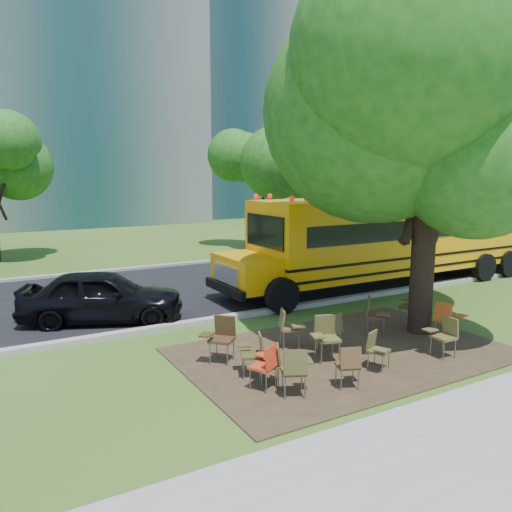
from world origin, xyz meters
TOP-DOWN VIEW (x-y plane):
  - ground at (0.00, 0.00)m, footprint 160.00×160.00m
  - sidewalk at (0.00, -5.00)m, footprint 60.00×4.00m
  - dirt_patch at (1.00, -0.50)m, footprint 7.00×4.50m
  - asphalt_road at (0.00, 7.00)m, footprint 80.00×8.00m
  - kerb_near at (0.00, 3.00)m, footprint 80.00×0.25m
  - kerb_far at (0.00, 11.10)m, footprint 80.00×0.25m
  - building_right at (24.00, 38.00)m, footprint 30.00×16.00m
  - bg_tree_3 at (8.00, 14.00)m, footprint 5.60×5.60m
  - bg_tree_4 at (16.00, 13.00)m, footprint 5.00×5.00m
  - main_tree at (3.51, -0.30)m, footprint 7.20×7.20m
  - school_bus at (7.17, 4.09)m, footprint 12.46×2.84m
  - chair_0 at (-1.45, -1.27)m, footprint 0.58×0.69m
  - chair_1 at (-1.16, -1.78)m, footprint 0.73×0.57m
  - chair_2 at (-1.25, -1.15)m, footprint 0.52×0.66m
  - chair_3 at (0.34, -0.66)m, footprint 0.76×0.59m
  - chair_4 at (-0.12, -1.97)m, footprint 0.67×0.52m
  - chair_5 at (0.92, -1.55)m, footprint 0.53×0.61m
  - chair_6 at (2.67, -1.73)m, footprint 0.51×0.58m
  - chair_7 at (3.64, -0.99)m, footprint 0.63×0.61m
  - chair_8 at (-1.33, -0.64)m, footprint 0.55×0.70m
  - chair_9 at (-1.55, 0.36)m, footprint 0.83×0.66m
  - chair_10 at (0.08, 0.35)m, footprint 0.56×0.72m
  - chair_11 at (0.74, -0.37)m, footprint 0.62×0.71m
  - chair_12 at (2.37, 0.09)m, footprint 0.64×0.81m
  - chair_13 at (3.86, 0.27)m, footprint 0.62×0.70m
  - black_car at (-3.03, 4.44)m, footprint 4.45×3.14m

SIDE VIEW (x-z plane):
  - ground at x=0.00m, z-range 0.00..0.00m
  - dirt_patch at x=1.00m, z-range 0.00..0.03m
  - sidewalk at x=0.00m, z-range 0.00..0.04m
  - asphalt_road at x=0.00m, z-range 0.00..0.04m
  - kerb_near at x=0.00m, z-range 0.00..0.14m
  - kerb_far at x=0.00m, z-range 0.00..0.14m
  - chair_5 at x=0.92m, z-range 0.09..0.87m
  - chair_2 at x=-1.25m, z-range 0.09..0.88m
  - chair_4 at x=-0.12m, z-range 0.10..0.93m
  - chair_0 at x=-1.45m, z-range 0.10..0.95m
  - chair_8 at x=-1.33m, z-range 0.10..0.97m
  - chair_6 at x=2.67m, z-range 0.10..0.98m
  - chair_1 at x=-1.16m, z-range 0.10..0.99m
  - chair_10 at x=0.08m, z-range 0.10..0.99m
  - chair_13 at x=3.86m, z-range 0.11..1.02m
  - chair_7 at x=3.64m, z-range 0.11..1.02m
  - chair_11 at x=0.74m, z-range 0.11..1.02m
  - chair_12 at x=2.37m, z-range 0.11..1.05m
  - chair_3 at x=0.34m, z-range 0.11..1.08m
  - chair_9 at x=-1.55m, z-range 0.11..1.08m
  - black_car at x=-3.03m, z-range 0.00..1.41m
  - school_bus at x=7.17m, z-range 0.24..3.28m
  - bg_tree_4 at x=16.00m, z-range 0.92..7.77m
  - bg_tree_3 at x=8.00m, z-range 1.11..8.95m
  - main_tree at x=3.51m, z-range 0.78..9.56m
  - building_right at x=24.00m, z-range 0.00..25.00m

